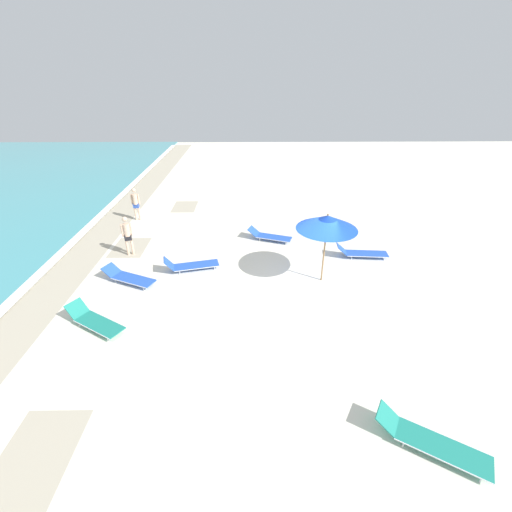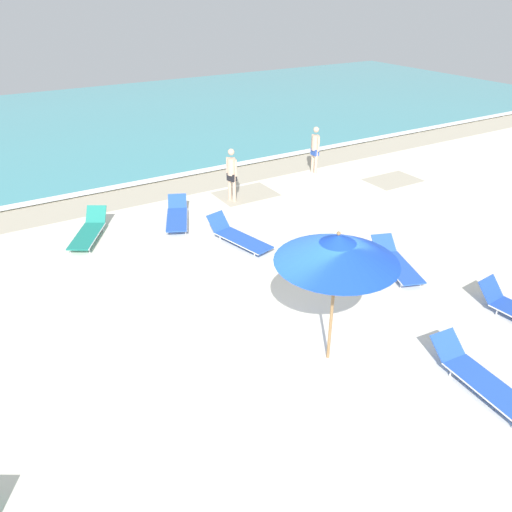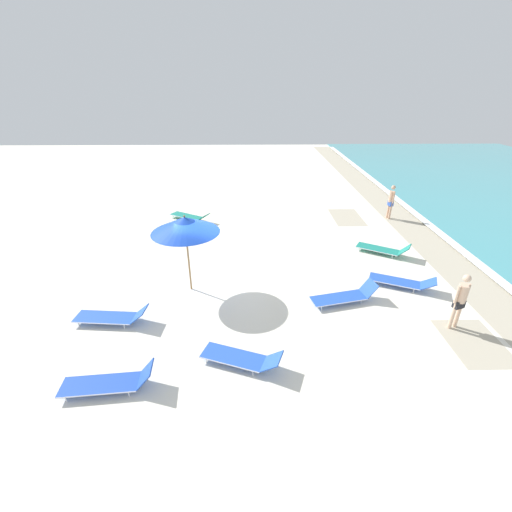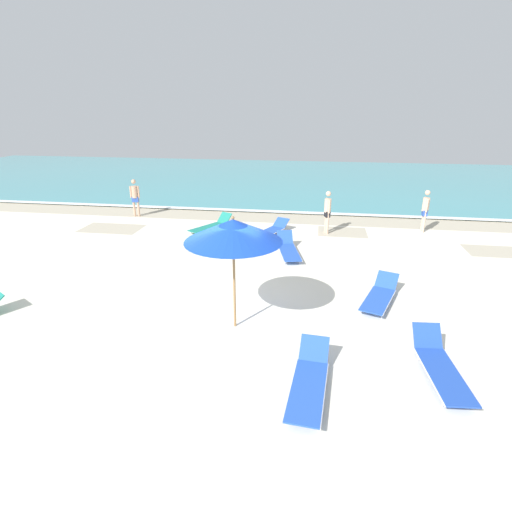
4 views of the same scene
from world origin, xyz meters
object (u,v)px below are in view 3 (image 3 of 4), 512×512
Objects in this scene: sun_lounger_near_water_left at (383,249)px; sun_lounger_near_water_right at (110,382)px; sun_lounger_mid_beach_pair_a at (190,216)px; sun_lounger_under_umbrella at (345,296)px; sun_lounger_beside_umbrella at (241,358)px; beach_umbrella at (185,225)px; sun_lounger_mid_beach_pair_b at (112,317)px; sun_lounger_mid_beach_solo at (401,281)px; beachgoer_wading_adult at (391,200)px; beachgoer_strolling_adult at (461,299)px.

sun_lounger_near_water_left is 11.21m from sun_lounger_near_water_right.
sun_lounger_near_water_right is 11.01m from sun_lounger_mid_beach_pair_a.
sun_lounger_near_water_right is (6.93, -8.82, 0.00)m from sun_lounger_near_water_left.
sun_lounger_beside_umbrella is (2.72, -3.30, -0.01)m from sun_lounger_under_umbrella.
beach_umbrella is 5.62m from sun_lounger_under_umbrella.
sun_lounger_mid_beach_pair_b reaches higher than sun_lounger_mid_beach_pair_a.
beach_umbrella reaches higher than sun_lounger_near_water_left.
beach_umbrella is at bearing 40.37° from sun_lounger_mid_beach_pair_a.
sun_lounger_mid_beach_solo is at bearing 111.85° from sun_lounger_near_water_right.
sun_lounger_near_water_right reaches higher than sun_lounger_near_water_left.
sun_lounger_mid_beach_pair_a is at bearing -104.18° from sun_lounger_mid_beach_solo.
beachgoer_wading_adult is at bearing 125.86° from beach_umbrella.
beachgoer_wading_adult reaches higher than sun_lounger_under_umbrella.
sun_lounger_beside_umbrella is 0.97× the size of sun_lounger_mid_beach_solo.
sun_lounger_mid_beach_solo is at bearing 98.42° from sun_lounger_under_umbrella.
beachgoer_wading_adult reaches higher than sun_lounger_mid_beach_solo.
sun_lounger_mid_beach_solo is at bearing 105.85° from sun_lounger_mid_beach_pair_b.
sun_lounger_mid_beach_pair_a is at bearing -154.04° from sun_lounger_under_umbrella.
beach_umbrella is 1.25× the size of sun_lounger_near_water_right.
beach_umbrella is 4.56m from sun_lounger_beside_umbrella.
sun_lounger_under_umbrella is at bearing -43.37° from beachgoer_strolling_adult.
beachgoer_wading_adult is at bearing -171.63° from sun_lounger_near_water_left.
sun_lounger_beside_umbrella reaches higher than sun_lounger_mid_beach_pair_a.
beach_umbrella is at bearing -63.15° from beachgoer_wading_adult.
sun_lounger_mid_beach_pair_a is at bearing -170.93° from beach_umbrella.
beachgoer_strolling_adult reaches higher than sun_lounger_mid_beach_pair_b.
beach_umbrella is 1.54× the size of beachgoer_wading_adult.
sun_lounger_mid_beach_solo is 0.99× the size of sun_lounger_mid_beach_pair_b.
beachgoer_wading_adult reaches higher than sun_lounger_mid_beach_pair_b.
sun_lounger_mid_beach_solo is (2.58, -0.26, -0.01)m from sun_lounger_near_water_left.
sun_lounger_under_umbrella is at bearing 70.63° from sun_lounger_mid_beach_pair_a.
beachgoer_strolling_adult reaches higher than sun_lounger_beside_umbrella.
beach_umbrella reaches higher than beachgoer_strolling_adult.
sun_lounger_near_water_left is 0.92× the size of sun_lounger_mid_beach_pair_a.
sun_lounger_mid_beach_pair_a is 1.28× the size of beachgoer_strolling_adult.
sun_lounger_beside_umbrella is 4.26m from sun_lounger_mid_beach_pair_b.
sun_lounger_under_umbrella reaches higher than sun_lounger_mid_beach_solo.
beachgoer_wading_adult is (-10.33, 7.52, 0.79)m from sun_lounger_beside_umbrella.
beach_umbrella is 1.26× the size of sun_lounger_beside_umbrella.
beachgoer_wading_adult is (-0.06, 10.40, 0.79)m from sun_lounger_mid_beach_pair_a.
sun_lounger_mid_beach_pair_a is at bearing -84.11° from sun_lounger_near_water_left.
sun_lounger_mid_beach_solo is 7.06m from beachgoer_wading_adult.
sun_lounger_beside_umbrella is 12.80m from beachgoer_wading_adult.
sun_lounger_mid_beach_solo is 2.46m from beachgoer_strolling_adult.
beachgoer_wading_adult is at bearing 121.63° from sun_lounger_mid_beach_pair_a.
sun_lounger_near_water_left is at bearing 156.94° from sun_lounger_beside_umbrella.
beach_umbrella is 1.20× the size of sun_lounger_mid_beach_pair_a.
sun_lounger_near_water_left is at bearing -161.54° from sun_lounger_mid_beach_solo.
sun_lounger_under_umbrella is 1.02× the size of sun_lounger_near_water_right.
sun_lounger_mid_beach_pair_a is 12.70m from beachgoer_strolling_adult.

